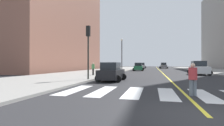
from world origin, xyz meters
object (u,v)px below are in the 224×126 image
car_silver_fourth (142,66)px  pedestrian_crossing (193,78)px  car_white_nearest (199,68)px  car_gray_fifth (164,66)px  traffic_light_far_corner (88,42)px  pedestrian_walking_west (93,68)px  street_lamp (122,52)px  car_black_second (111,72)px  car_green_third (138,67)px  fire_hydrant (205,69)px

car_silver_fourth → pedestrian_crossing: car_silver_fourth is taller
car_white_nearest → car_gray_fifth: car_gray_fifth is taller
car_silver_fourth → traffic_light_far_corner: size_ratio=0.89×
car_gray_fifth → pedestrian_walking_west: bearing=74.8°
car_white_nearest → pedestrian_crossing: bearing=77.8°
traffic_light_far_corner → street_lamp: 21.02m
car_white_nearest → car_gray_fifth: 33.99m
traffic_light_far_corner → car_white_nearest: bearing=44.0°
car_black_second → pedestrian_crossing: bearing=-45.8°
car_green_third → car_silver_fourth: bearing=89.5°
car_white_nearest → street_lamp: bearing=-31.5°
car_white_nearest → fire_hydrant: car_white_nearest is taller
traffic_light_far_corner → street_lamp: (-0.57, 21.00, 0.55)m
car_silver_fourth → street_lamp: size_ratio=0.66×
car_black_second → pedestrian_crossing: size_ratio=2.40×
fire_hydrant → car_silver_fourth: bearing=116.8°
car_black_second → street_lamp: (-2.76, 20.66, 3.44)m
car_green_third → pedestrian_crossing: bearing=-82.0°
car_white_nearest → car_green_third: bearing=-49.6°
car_gray_fifth → pedestrian_walking_west: car_gray_fifth is taller
pedestrian_walking_west → car_gray_fifth: bearing=130.7°
car_green_third → street_lamp: bearing=-132.2°
car_gray_fifth → fire_hydrant: car_gray_fifth is taller
car_black_second → traffic_light_far_corner: bearing=-169.9°
car_black_second → pedestrian_walking_west: size_ratio=2.42×
car_gray_fifth → street_lamp: (-10.17, -25.02, 3.30)m
car_green_third → fire_hydrant: car_green_third is taller
fire_hydrant → street_lamp: size_ratio=0.13×
car_gray_fifth → traffic_light_far_corner: bearing=78.5°
car_gray_fifth → street_lamp: 27.21m
pedestrian_crossing → fire_hydrant: pedestrian_crossing is taller
traffic_light_far_corner → pedestrian_walking_west: size_ratio=3.12×
car_white_nearest → pedestrian_walking_west: car_white_nearest is taller
car_green_third → car_white_nearest: bearing=-53.6°
car_gray_fifth → traffic_light_far_corner: size_ratio=0.90×
car_black_second → street_lamp: bearing=98.9°
car_silver_fourth → pedestrian_walking_west: car_silver_fourth is taller
car_silver_fourth → fire_hydrant: car_silver_fourth is taller
fire_hydrant → traffic_light_far_corner: bearing=-127.9°
car_silver_fourth → pedestrian_walking_west: bearing=-96.0°
car_green_third → traffic_light_far_corner: 25.11m
car_black_second → car_silver_fourth: car_silver_fourth is taller
car_silver_fourth → traffic_light_far_corner: 46.48m
car_white_nearest → traffic_light_far_corner: size_ratio=0.91×
car_black_second → street_lamp: street_lamp is taller
traffic_light_far_corner → pedestrian_crossing: 10.24m
car_green_third → traffic_light_far_corner: (-2.69, -24.81, 2.82)m
pedestrian_crossing → street_lamp: street_lamp is taller
car_white_nearest → traffic_light_far_corner: bearing=46.4°
car_white_nearest → pedestrian_walking_west: size_ratio=2.85×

